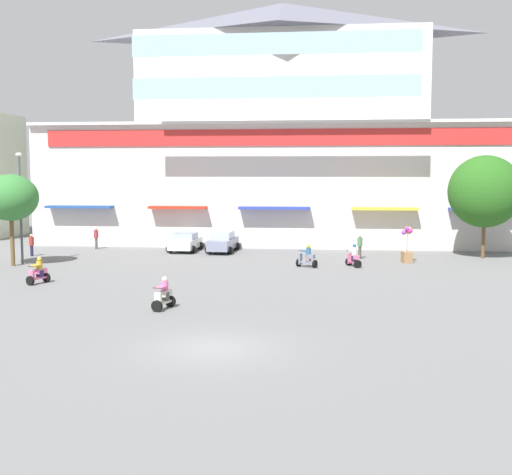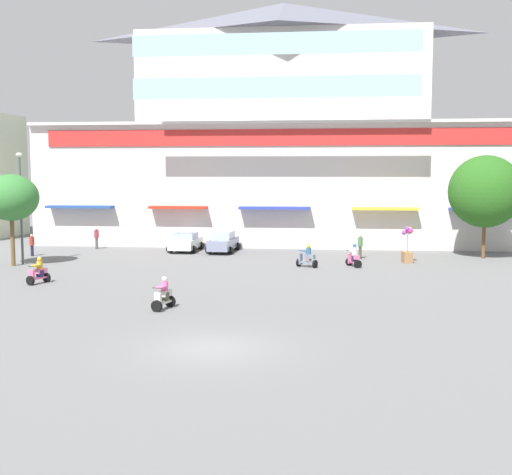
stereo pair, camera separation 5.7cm
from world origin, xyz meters
name	(u,v)px [view 1 (the left image)]	position (x,y,z in m)	size (l,w,h in m)	color
ground_plane	(254,285)	(0.00, 13.00, 0.00)	(128.00, 128.00, 0.00)	slate
colonial_building	(282,143)	(0.00, 35.20, 8.74)	(41.33, 14.29, 20.67)	silver
plaza_tree_0	(11,198)	(-16.66, 18.51, 4.50)	(3.59, 3.43, 6.05)	brown
plaza_tree_1	(485,192)	(15.12, 25.80, 4.79)	(5.18, 4.58, 7.37)	brown
parked_car_0	(185,242)	(-7.04, 27.55, 0.75)	(2.50, 4.21, 1.46)	silver
parked_car_1	(223,242)	(-4.03, 27.38, 0.80)	(2.37, 4.55, 1.61)	gray
scooter_rider_0	(307,258)	(2.68, 19.98, 0.63)	(1.43, 1.08, 1.51)	black
scooter_rider_2	(38,273)	(-11.94, 12.08, 0.62)	(0.99, 1.41, 1.49)	black
scooter_rider_3	(354,257)	(5.70, 20.51, 0.63)	(1.04, 1.46, 1.54)	black
scooter_rider_4	(164,296)	(-3.35, 6.22, 0.62)	(0.87, 1.41, 1.49)	black
pedestrian_0	(96,237)	(-14.50, 28.23, 1.00)	(0.48, 0.48, 1.75)	#4D4B4D
pedestrian_1	(32,244)	(-17.68, 23.46, 0.92)	(0.44, 0.44, 1.63)	#221E3D
pedestrian_2	(360,245)	(6.31, 24.59, 0.99)	(0.48, 0.48, 1.74)	#434538
streetlamp_near	(20,200)	(-16.37, 19.27, 4.31)	(0.40, 0.40, 7.46)	#474C51
balloon_vendor_cart	(407,246)	(9.41, 22.96, 1.11)	(0.77, 0.98, 2.50)	#936C46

